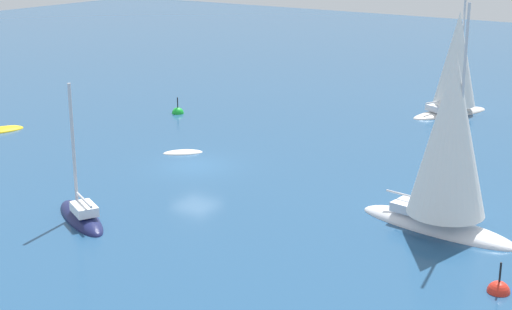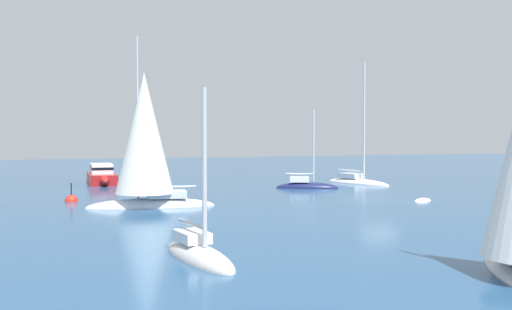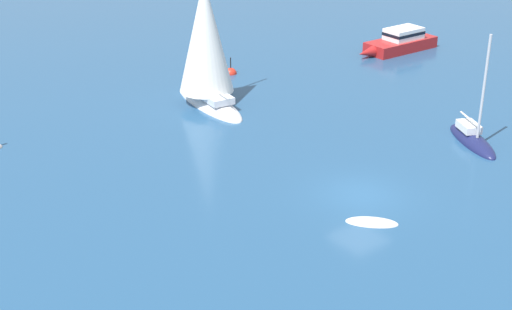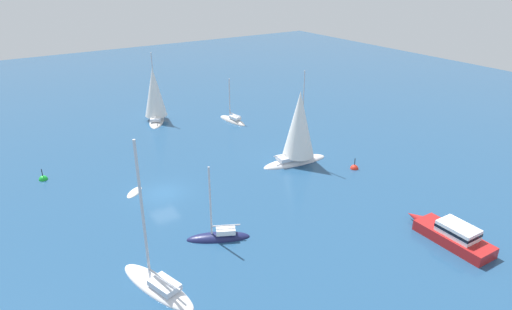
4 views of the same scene
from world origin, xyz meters
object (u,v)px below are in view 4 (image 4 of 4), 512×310
Objects in this scene: yacht_1 at (219,237)px; sailboat at (298,131)px; cabin_cruiser at (452,234)px; mooring_buoy at (354,169)px; ketch at (158,285)px; channel_buoy at (43,180)px; yacht at (233,120)px; rib at (134,193)px; sloop at (155,96)px.

sailboat is at bearing -123.36° from yacht_1.
cabin_cruiser is 14.70m from mooring_buoy.
ketch reaches higher than yacht_1.
sailboat is at bearing 66.43° from channel_buoy.
cabin_cruiser reaches higher than mooring_buoy.
yacht reaches higher than channel_buoy.
ketch is 6.81× the size of channel_buoy.
ketch is 26.04m from mooring_buoy.
sailboat is at bearing 169.73° from yacht.
channel_buoy is at bearing 87.84° from rib.
channel_buoy is (-19.29, -10.17, -0.12)m from yacht_1.
channel_buoy is 1.00× the size of mooring_buoy.
yacht is 3.93× the size of mooring_buoy.
yacht_1 is 19.14m from mooring_buoy.
sloop is 29.89m from mooring_buoy.
mooring_buoy is at bearing -142.38° from yacht_1.
sloop is 20.72m from channel_buoy.
ketch is at bearing 51.13° from yacht_1.
yacht_1 is (30.76, -6.73, -3.36)m from sloop.
rib is (12.98, -18.70, -0.12)m from yacht.
mooring_buoy is (27.13, 12.07, -3.48)m from sloop.
yacht_1 is at bearing -143.10° from sailboat.
ketch reaches higher than sailboat.
sailboat is (-11.37, 21.08, 3.51)m from ketch.
mooring_buoy reaches higher than channel_buoy.
yacht is at bearing -55.26° from ketch.
mooring_buoy is at bearing -129.97° from sloop.
sailboat reaches higher than cabin_cruiser.
mooring_buoy is (-3.63, 18.79, -0.12)m from yacht_1.
sailboat is at bearing 3.54° from cabin_cruiser.
sloop is at bearing -75.65° from yacht_1.
yacht is 2.68× the size of rib.
sloop is (-41.42, -8.71, 2.75)m from cabin_cruiser.
ketch is 14.68m from rib.
yacht is 3.94× the size of channel_buoy.
sailboat is at bearing -53.11° from rib.
yacht is 28.91m from yacht_1.
mooring_buoy is (-14.29, 3.35, -0.73)m from cabin_cruiser.
rib is (-11.41, -3.18, -0.13)m from yacht_1.
ketch is 1.73× the size of yacht.
ketch is 36.30m from sloop.
yacht reaches higher than mooring_buoy.
yacht_1 reaches higher than yacht.
yacht_1 is at bearing -79.06° from mooring_buoy.
sailboat is 6.54× the size of mooring_buoy.
channel_buoy is at bearing 150.22° from sloop.
rib is at bearing 41.56° from channel_buoy.
yacht is 35.06m from cabin_cruiser.
cabin_cruiser is at bearing 172.06° from yacht_1.
cabin_cruiser is 0.78× the size of sloop.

